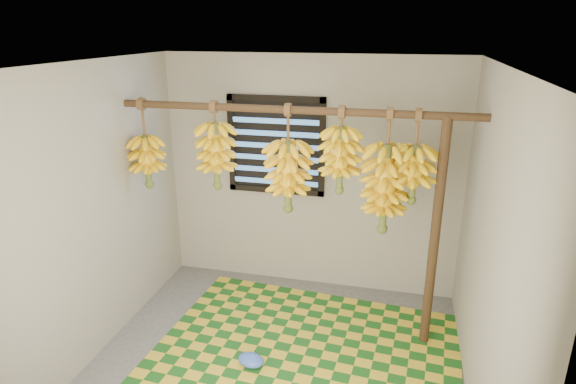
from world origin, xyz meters
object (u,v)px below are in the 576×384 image
(plastic_bag, at_px, (251,360))
(banana_bunch_b, at_px, (216,156))
(woven_mat, at_px, (304,356))
(support_post, at_px, (435,238))
(banana_bunch_d, at_px, (340,160))
(banana_bunch_e, at_px, (385,189))
(banana_bunch_c, at_px, (288,176))
(banana_bunch_a, at_px, (147,161))
(banana_bunch_f, at_px, (413,174))

(plastic_bag, bearing_deg, banana_bunch_b, 125.90)
(woven_mat, bearing_deg, banana_bunch_b, 152.84)
(support_post, height_order, banana_bunch_d, banana_bunch_d)
(support_post, relative_size, plastic_bag, 8.82)
(banana_bunch_d, bearing_deg, support_post, 0.00)
(support_post, height_order, banana_bunch_b, banana_bunch_b)
(banana_bunch_e, bearing_deg, banana_bunch_c, -180.00)
(support_post, distance_m, banana_bunch_d, 1.00)
(banana_bunch_c, distance_m, banana_bunch_e, 0.81)
(woven_mat, bearing_deg, banana_bunch_a, 163.68)
(banana_bunch_c, height_order, banana_bunch_d, same)
(plastic_bag, relative_size, banana_bunch_c, 0.25)
(banana_bunch_d, bearing_deg, banana_bunch_a, -180.00)
(banana_bunch_d, bearing_deg, woven_mat, -112.32)
(banana_bunch_e, distance_m, banana_bunch_f, 0.26)
(banana_bunch_e, height_order, banana_bunch_f, same)
(banana_bunch_a, height_order, banana_bunch_f, same)
(plastic_bag, relative_size, banana_bunch_f, 0.30)
(plastic_bag, relative_size, banana_bunch_b, 0.30)
(banana_bunch_a, relative_size, banana_bunch_b, 1.06)
(banana_bunch_c, relative_size, banana_bunch_e, 0.89)
(banana_bunch_c, xyz_separation_m, banana_bunch_d, (0.44, 0.00, 0.17))
(woven_mat, distance_m, plastic_bag, 0.46)
(plastic_bag, relative_size, banana_bunch_e, 0.22)
(support_post, height_order, woven_mat, support_post)
(woven_mat, distance_m, banana_bunch_b, 1.86)
(support_post, distance_m, banana_bunch_c, 1.31)
(support_post, relative_size, banana_bunch_f, 2.64)
(banana_bunch_c, distance_m, banana_bunch_d, 0.47)
(plastic_bag, distance_m, banana_bunch_e, 1.78)
(banana_bunch_b, bearing_deg, banana_bunch_c, -0.00)
(banana_bunch_b, xyz_separation_m, banana_bunch_f, (1.66, 0.00, -0.05))
(woven_mat, distance_m, banana_bunch_e, 1.56)
(banana_bunch_a, distance_m, banana_bunch_c, 1.31)
(banana_bunch_f, bearing_deg, support_post, 0.00)
(banana_bunch_a, height_order, banana_bunch_c, same)
(banana_bunch_b, bearing_deg, plastic_bag, -54.10)
(banana_bunch_b, height_order, banana_bunch_d, same)
(banana_bunch_b, relative_size, banana_bunch_d, 1.06)
(banana_bunch_d, height_order, banana_bunch_e, same)
(plastic_bag, bearing_deg, banana_bunch_a, 149.74)
(banana_bunch_e, relative_size, banana_bunch_f, 1.36)
(woven_mat, bearing_deg, banana_bunch_d, 67.68)
(banana_bunch_b, bearing_deg, support_post, 0.00)
(banana_bunch_e, bearing_deg, banana_bunch_f, 0.00)
(banana_bunch_a, bearing_deg, banana_bunch_b, 0.00)
(banana_bunch_c, bearing_deg, banana_bunch_d, 0.00)
(plastic_bag, distance_m, banana_bunch_b, 1.74)
(banana_bunch_f, bearing_deg, banana_bunch_c, -180.00)
(banana_bunch_d, bearing_deg, banana_bunch_b, 180.00)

